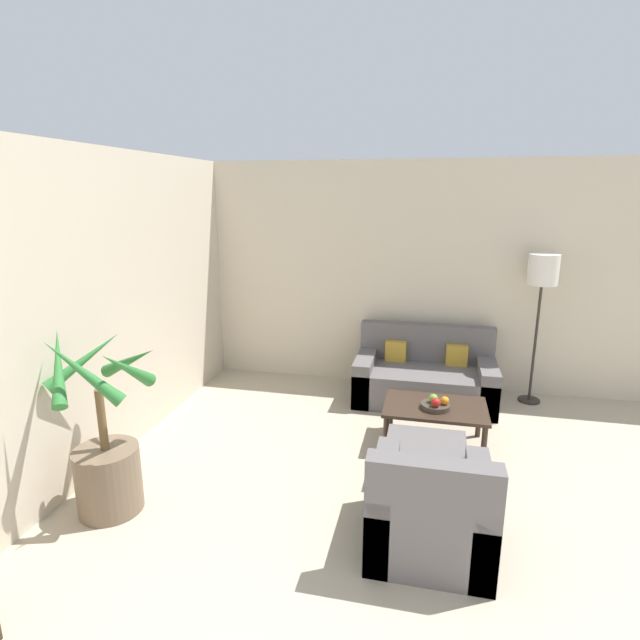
# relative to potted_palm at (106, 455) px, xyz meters

# --- Properties ---
(wall_back) EXTENTS (8.14, 0.06, 2.70)m
(wall_back) POSITION_rel_potted_palm_xyz_m (2.85, 3.12, 0.90)
(wall_back) COLOR beige
(wall_back) RESTS_ON ground_plane
(wall_left) EXTENTS (0.06, 8.32, 2.70)m
(wall_left) POSITION_rel_potted_palm_xyz_m (-0.45, -0.27, 0.90)
(wall_left) COLOR beige
(wall_left) RESTS_ON ground_plane
(potted_palm) EXTENTS (0.82, 0.80, 1.43)m
(potted_palm) POSITION_rel_potted_palm_xyz_m (0.00, 0.00, 0.00)
(potted_palm) COLOR brown
(potted_palm) RESTS_ON ground_plane
(sofa_loveseat) EXTENTS (1.55, 0.84, 0.82)m
(sofa_loveseat) POSITION_rel_potted_palm_xyz_m (2.25, 2.62, -0.18)
(sofa_loveseat) COLOR #605B5B
(sofa_loveseat) RESTS_ON ground_plane
(floor_lamp) EXTENTS (0.32, 0.32, 1.69)m
(floor_lamp) POSITION_rel_potted_palm_xyz_m (3.44, 2.84, 0.99)
(floor_lamp) COLOR #2D2823
(floor_lamp) RESTS_ON ground_plane
(coffee_table) EXTENTS (0.94, 0.63, 0.40)m
(coffee_table) POSITION_rel_potted_palm_xyz_m (2.37, 1.55, -0.10)
(coffee_table) COLOR #38281E
(coffee_table) RESTS_ON ground_plane
(fruit_bowl) EXTENTS (0.27, 0.27, 0.05)m
(fruit_bowl) POSITION_rel_potted_palm_xyz_m (2.37, 1.49, -0.03)
(fruit_bowl) COLOR #42382D
(fruit_bowl) RESTS_ON coffee_table
(apple_red) EXTENTS (0.08, 0.08, 0.08)m
(apple_red) POSITION_rel_potted_palm_xyz_m (2.37, 1.42, 0.04)
(apple_red) COLOR red
(apple_red) RESTS_ON fruit_bowl
(apple_green) EXTENTS (0.08, 0.08, 0.08)m
(apple_green) POSITION_rel_potted_palm_xyz_m (2.35, 1.50, 0.04)
(apple_green) COLOR olive
(apple_green) RESTS_ON fruit_bowl
(orange_fruit) EXTENTS (0.08, 0.08, 0.08)m
(orange_fruit) POSITION_rel_potted_palm_xyz_m (2.45, 1.49, 0.04)
(orange_fruit) COLOR orange
(orange_fruit) RESTS_ON fruit_bowl
(armchair) EXTENTS (0.79, 0.86, 0.81)m
(armchair) POSITION_rel_potted_palm_xyz_m (2.34, 0.11, -0.18)
(armchair) COLOR #605B5B
(armchair) RESTS_ON ground_plane
(ottoman) EXTENTS (0.65, 0.47, 0.35)m
(ottoman) POSITION_rel_potted_palm_xyz_m (2.30, 0.95, -0.27)
(ottoman) COLOR #605B5B
(ottoman) RESTS_ON ground_plane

